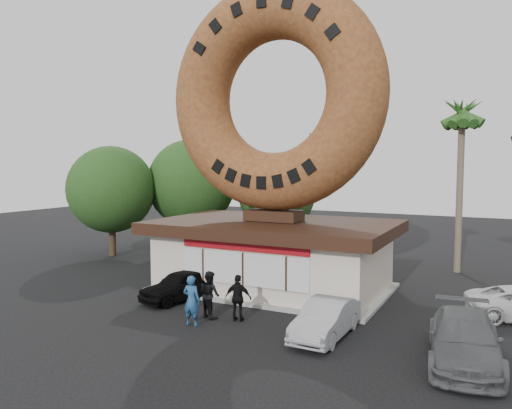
{
  "coord_description": "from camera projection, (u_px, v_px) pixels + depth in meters",
  "views": [
    {
      "loc": [
        9.96,
        -15.37,
        6.02
      ],
      "look_at": [
        0.06,
        4.0,
        4.22
      ],
      "focal_mm": 35.0,
      "sensor_mm": 36.0,
      "label": 1
    }
  ],
  "objects": [
    {
      "name": "ground",
      "position": [
        206.0,
        324.0,
        18.66
      ],
      "size": [
        90.0,
        90.0,
        0.0
      ],
      "primitive_type": "plane",
      "color": "black",
      "rests_on": "ground"
    },
    {
      "name": "donut_shop",
      "position": [
        274.0,
        252.0,
        23.82
      ],
      "size": [
        11.2,
        7.2,
        3.8
      ],
      "color": "silver",
      "rests_on": "ground"
    },
    {
      "name": "giant_donut",
      "position": [
        274.0,
        97.0,
        23.23
      ],
      "size": [
        10.63,
        2.71,
        10.63
      ],
      "primitive_type": "torus",
      "rotation": [
        1.57,
        0.0,
        0.0
      ],
      "color": "#975C2C",
      "rests_on": "donut_shop"
    },
    {
      "name": "tree_west",
      "position": [
        191.0,
        183.0,
        34.12
      ],
      "size": [
        6.0,
        6.0,
        7.65
      ],
      "color": "#473321",
      "rests_on": "ground"
    },
    {
      "name": "tree_mid",
      "position": [
        277.0,
        193.0,
        33.45
      ],
      "size": [
        5.2,
        5.2,
        6.63
      ],
      "color": "#473321",
      "rests_on": "ground"
    },
    {
      "name": "tree_far",
      "position": [
        111.0,
        189.0,
        32.18
      ],
      "size": [
        5.6,
        5.6,
        7.14
      ],
      "color": "#473321",
      "rests_on": "ground"
    },
    {
      "name": "palm_near",
      "position": [
        462.0,
        119.0,
        26.98
      ],
      "size": [
        2.6,
        2.6,
        9.75
      ],
      "color": "#726651",
      "rests_on": "ground"
    },
    {
      "name": "street_lamp",
      "position": [
        312.0,
        186.0,
        33.33
      ],
      "size": [
        2.11,
        0.2,
        8.0
      ],
      "color": "#59595E",
      "rests_on": "ground"
    },
    {
      "name": "person_left",
      "position": [
        192.0,
        300.0,
        18.5
      ],
      "size": [
        0.72,
        0.51,
        1.88
      ],
      "primitive_type": "imported",
      "rotation": [
        0.0,
        0.0,
        3.22
      ],
      "color": "navy",
      "rests_on": "ground"
    },
    {
      "name": "person_center",
      "position": [
        210.0,
        294.0,
        19.45
      ],
      "size": [
        1.1,
        1.0,
        1.84
      ],
      "primitive_type": "imported",
      "rotation": [
        0.0,
        0.0,
        2.72
      ],
      "color": "black",
      "rests_on": "ground"
    },
    {
      "name": "person_right",
      "position": [
        238.0,
        298.0,
        19.0
      ],
      "size": [
        1.11,
        0.62,
        1.79
      ],
      "primitive_type": "imported",
      "rotation": [
        0.0,
        0.0,
        3.33
      ],
      "color": "black",
      "rests_on": "ground"
    },
    {
      "name": "car_black",
      "position": [
        181.0,
        285.0,
        21.98
      ],
      "size": [
        2.61,
        4.15,
        1.32
      ],
      "primitive_type": "imported",
      "rotation": [
        0.0,
        0.0,
        -0.29
      ],
      "color": "black",
      "rests_on": "ground"
    },
    {
      "name": "car_silver",
      "position": [
        326.0,
        319.0,
        17.27
      ],
      "size": [
        1.43,
        3.92,
        1.28
      ],
      "primitive_type": "imported",
      "rotation": [
        0.0,
        0.0,
        -0.02
      ],
      "color": "#A0A1A5",
      "rests_on": "ground"
    },
    {
      "name": "car_grey",
      "position": [
        464.0,
        339.0,
        15.04
      ],
      "size": [
        2.64,
        5.23,
        1.46
      ],
      "primitive_type": "imported",
      "rotation": [
        0.0,
        0.0,
        0.12
      ],
      "color": "#595C5E",
      "rests_on": "ground"
    }
  ]
}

